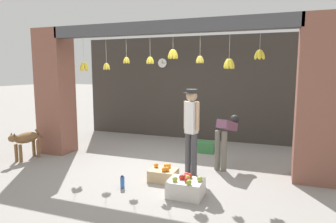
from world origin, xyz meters
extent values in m
plane|color=gray|center=(0.00, 0.00, 0.00)|extent=(60.00, 60.00, 0.00)
cube|color=#38332D|center=(0.00, 2.81, 1.44)|extent=(6.88, 0.12, 2.89)
cube|color=brown|center=(-2.79, 0.30, 1.44)|extent=(0.70, 0.60, 2.89)
cube|color=brown|center=(2.79, 0.30, 1.44)|extent=(0.70, 0.60, 2.89)
cube|color=#4C4C51|center=(0.00, 0.12, 2.77)|extent=(4.98, 0.24, 0.24)
cylinder|color=#B2AD99|center=(-1.82, 0.11, 2.38)|extent=(0.01, 0.01, 0.52)
ellipsoid|color=yellow|center=(-1.77, 0.11, 2.03)|extent=(0.14, 0.08, 0.22)
ellipsoid|color=yellow|center=(-1.82, 0.17, 2.03)|extent=(0.08, 0.14, 0.22)
ellipsoid|color=yellow|center=(-1.88, 0.11, 2.03)|extent=(0.14, 0.08, 0.22)
ellipsoid|color=yellow|center=(-1.82, 0.06, 2.03)|extent=(0.08, 0.14, 0.22)
cylinder|color=#B2AD99|center=(-1.26, 0.11, 2.37)|extent=(0.01, 0.01, 0.55)
ellipsoid|color=gold|center=(-1.22, 0.11, 2.03)|extent=(0.10, 0.06, 0.16)
ellipsoid|color=gold|center=(-1.24, 0.15, 2.03)|extent=(0.08, 0.10, 0.17)
ellipsoid|color=gold|center=(-1.28, 0.15, 2.03)|extent=(0.08, 0.10, 0.17)
ellipsoid|color=gold|center=(-1.30, 0.11, 2.03)|extent=(0.10, 0.06, 0.16)
ellipsoid|color=gold|center=(-1.28, 0.08, 2.03)|extent=(0.08, 0.10, 0.17)
ellipsoid|color=gold|center=(-1.24, 0.08, 2.03)|extent=(0.08, 0.10, 0.17)
cylinder|color=#B2AD99|center=(-0.80, 0.13, 2.43)|extent=(0.01, 0.01, 0.43)
ellipsoid|color=gold|center=(-0.76, 0.13, 2.15)|extent=(0.10, 0.05, 0.15)
ellipsoid|color=gold|center=(-0.78, 0.16, 2.15)|extent=(0.08, 0.09, 0.16)
ellipsoid|color=gold|center=(-0.82, 0.16, 2.15)|extent=(0.08, 0.09, 0.16)
ellipsoid|color=gold|center=(-0.84, 0.13, 2.15)|extent=(0.10, 0.05, 0.15)
ellipsoid|color=gold|center=(-0.82, 0.10, 2.15)|extent=(0.08, 0.09, 0.16)
ellipsoid|color=gold|center=(-0.78, 0.10, 2.15)|extent=(0.08, 0.09, 0.16)
cylinder|color=#B2AD99|center=(-0.28, 0.14, 2.43)|extent=(0.01, 0.01, 0.43)
ellipsoid|color=yellow|center=(-0.24, 0.14, 2.14)|extent=(0.10, 0.06, 0.16)
ellipsoid|color=yellow|center=(-0.27, 0.18, 2.14)|extent=(0.07, 0.10, 0.17)
ellipsoid|color=yellow|center=(-0.31, 0.16, 2.14)|extent=(0.10, 0.09, 0.17)
ellipsoid|color=yellow|center=(-0.31, 0.12, 2.14)|extent=(0.10, 0.09, 0.17)
ellipsoid|color=yellow|center=(-0.27, 0.10, 2.14)|extent=(0.07, 0.10, 0.17)
cylinder|color=#B2AD99|center=(0.22, 0.08, 2.49)|extent=(0.01, 0.01, 0.30)
ellipsoid|color=yellow|center=(0.27, 0.08, 2.25)|extent=(0.13, 0.07, 0.20)
ellipsoid|color=yellow|center=(0.25, 0.12, 2.25)|extent=(0.11, 0.12, 0.21)
ellipsoid|color=yellow|center=(0.21, 0.13, 2.25)|extent=(0.09, 0.13, 0.21)
ellipsoid|color=yellow|center=(0.18, 0.11, 2.25)|extent=(0.13, 0.10, 0.21)
ellipsoid|color=yellow|center=(0.18, 0.06, 2.25)|extent=(0.13, 0.10, 0.21)
ellipsoid|color=yellow|center=(0.21, 0.03, 2.25)|extent=(0.09, 0.13, 0.21)
ellipsoid|color=yellow|center=(0.25, 0.04, 2.25)|extent=(0.11, 0.12, 0.21)
cylinder|color=#B2AD99|center=(0.74, 0.14, 2.43)|extent=(0.01, 0.01, 0.43)
ellipsoid|color=yellow|center=(0.78, 0.14, 2.15)|extent=(0.10, 0.05, 0.16)
ellipsoid|color=yellow|center=(0.76, 0.17, 2.15)|extent=(0.08, 0.10, 0.16)
ellipsoid|color=yellow|center=(0.72, 0.17, 2.15)|extent=(0.08, 0.10, 0.16)
ellipsoid|color=yellow|center=(0.70, 0.14, 2.15)|extent=(0.10, 0.05, 0.16)
ellipsoid|color=yellow|center=(0.72, 0.10, 2.15)|extent=(0.08, 0.10, 0.16)
ellipsoid|color=yellow|center=(0.76, 0.10, 2.15)|extent=(0.08, 0.10, 0.16)
cylinder|color=#B2AD99|center=(1.28, 0.14, 2.40)|extent=(0.01, 0.01, 0.49)
ellipsoid|color=yellow|center=(1.33, 0.14, 2.07)|extent=(0.14, 0.07, 0.21)
ellipsoid|color=yellow|center=(1.31, 0.18, 2.07)|extent=(0.12, 0.12, 0.22)
ellipsoid|color=yellow|center=(1.27, 0.19, 2.07)|extent=(0.09, 0.13, 0.21)
ellipsoid|color=yellow|center=(1.23, 0.16, 2.07)|extent=(0.13, 0.10, 0.22)
ellipsoid|color=yellow|center=(1.23, 0.12, 2.07)|extent=(0.13, 0.10, 0.22)
ellipsoid|color=yellow|center=(1.27, 0.09, 2.07)|extent=(0.09, 0.13, 0.21)
ellipsoid|color=yellow|center=(1.31, 0.10, 2.07)|extent=(0.12, 0.12, 0.22)
cylinder|color=#B2AD99|center=(1.80, 0.16, 2.47)|extent=(0.01, 0.01, 0.34)
ellipsoid|color=yellow|center=(1.85, 0.16, 2.22)|extent=(0.12, 0.07, 0.19)
ellipsoid|color=yellow|center=(1.80, 0.21, 2.22)|extent=(0.07, 0.12, 0.19)
ellipsoid|color=yellow|center=(1.76, 0.16, 2.22)|extent=(0.12, 0.07, 0.19)
ellipsoid|color=yellow|center=(1.80, 0.11, 2.22)|extent=(0.07, 0.12, 0.19)
ellipsoid|color=brown|center=(-2.99, -0.44, 0.49)|extent=(0.30, 0.61, 0.23)
cylinder|color=brown|center=(-2.95, -0.67, 0.19)|extent=(0.07, 0.07, 0.38)
cylinder|color=brown|center=(-3.09, -0.66, 0.19)|extent=(0.07, 0.07, 0.38)
cylinder|color=brown|center=(-2.90, -0.23, 0.19)|extent=(0.07, 0.07, 0.38)
cylinder|color=brown|center=(-3.04, -0.22, 0.19)|extent=(0.07, 0.07, 0.38)
ellipsoid|color=brown|center=(-3.03, -0.76, 0.54)|extent=(0.17, 0.23, 0.16)
cone|color=brown|center=(-2.98, -0.77, 0.62)|extent=(0.05, 0.05, 0.07)
cone|color=brown|center=(-3.07, -0.76, 0.62)|extent=(0.05, 0.05, 0.07)
cylinder|color=brown|center=(-2.96, -0.13, 0.51)|extent=(0.06, 0.19, 0.24)
cylinder|color=#424247|center=(0.73, -0.16, 0.40)|extent=(0.11, 0.11, 0.79)
cylinder|color=#424247|center=(0.60, -0.11, 0.40)|extent=(0.11, 0.11, 0.79)
cube|color=white|center=(0.66, -0.13, 1.09)|extent=(0.25, 0.23, 0.59)
cylinder|color=tan|center=(0.79, -0.18, 1.12)|extent=(0.06, 0.06, 0.52)
cylinder|color=tan|center=(0.53, -0.08, 1.12)|extent=(0.06, 0.06, 0.52)
sphere|color=tan|center=(0.66, -0.13, 1.49)|extent=(0.20, 0.20, 0.20)
cylinder|color=#2D2D2D|center=(0.66, -0.13, 1.57)|extent=(0.21, 0.21, 0.07)
cube|color=#2D2D2D|center=(0.63, -0.23, 1.54)|extent=(0.20, 0.17, 0.01)
cylinder|color=#6B665B|center=(1.07, 0.31, 0.39)|extent=(0.11, 0.11, 0.79)
cylinder|color=#6B665B|center=(1.21, 0.27, 0.39)|extent=(0.11, 0.11, 0.79)
cube|color=#754760|center=(1.21, 0.55, 0.86)|extent=(0.37, 0.62, 0.31)
sphere|color=black|center=(1.31, 0.90, 0.93)|extent=(0.19, 0.19, 0.19)
cube|color=tan|center=(0.29, -0.61, 0.10)|extent=(0.47, 0.38, 0.21)
sphere|color=orange|center=(0.30, -0.52, 0.24)|extent=(0.09, 0.09, 0.09)
sphere|color=orange|center=(0.39, -0.68, 0.24)|extent=(0.09, 0.09, 0.09)
sphere|color=orange|center=(0.35, -0.49, 0.24)|extent=(0.09, 0.09, 0.09)
sphere|color=orange|center=(0.34, -0.71, 0.24)|extent=(0.09, 0.09, 0.09)
sphere|color=orange|center=(0.13, -0.55, 0.24)|extent=(0.09, 0.09, 0.09)
cube|color=silver|center=(0.86, -1.12, 0.13)|extent=(0.54, 0.43, 0.26)
sphere|color=red|center=(0.84, -1.07, 0.30)|extent=(0.09, 0.09, 0.09)
sphere|color=#99B238|center=(0.96, -1.28, 0.30)|extent=(0.09, 0.09, 0.09)
sphere|color=red|center=(0.90, -1.20, 0.30)|extent=(0.09, 0.09, 0.09)
sphere|color=red|center=(0.89, -1.01, 0.30)|extent=(0.09, 0.09, 0.09)
sphere|color=#99B238|center=(0.72, -1.23, 0.30)|extent=(0.09, 0.09, 0.09)
sphere|color=red|center=(0.83, -0.98, 0.30)|extent=(0.09, 0.09, 0.09)
sphere|color=#99B238|center=(1.07, -1.09, 0.30)|extent=(0.09, 0.09, 0.09)
sphere|color=red|center=(0.79, -1.11, 0.30)|extent=(0.09, 0.09, 0.09)
sphere|color=#99B238|center=(0.89, -1.10, 0.30)|extent=(0.09, 0.09, 0.09)
cube|color=#387A42|center=(0.56, 1.47, 0.13)|extent=(0.47, 0.33, 0.26)
cylinder|color=#2D60AD|center=(-0.23, -1.17, 0.10)|extent=(0.07, 0.07, 0.20)
cylinder|color=black|center=(-0.23, -1.17, 0.21)|extent=(0.04, 0.04, 0.02)
cylinder|color=black|center=(-1.03, 2.74, 2.16)|extent=(0.28, 0.01, 0.28)
cylinder|color=white|center=(-1.03, 2.73, 2.16)|extent=(0.26, 0.02, 0.26)
cube|color=black|center=(-1.03, 2.72, 2.19)|extent=(0.01, 0.01, 0.07)
cube|color=black|center=(-0.99, 2.72, 2.16)|extent=(0.10, 0.01, 0.01)
camera|label=1|loc=(2.14, -5.38, 1.95)|focal=32.00mm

